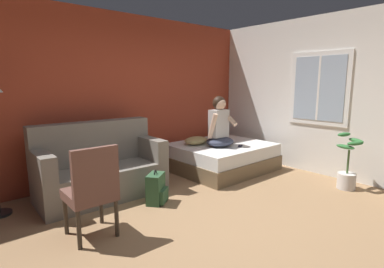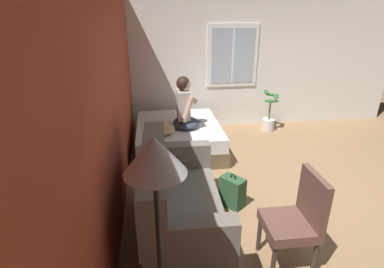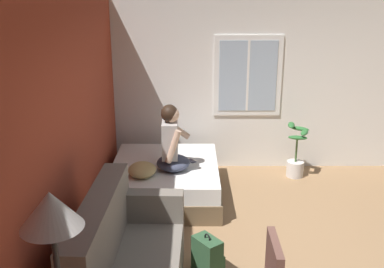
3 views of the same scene
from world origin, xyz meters
The scene contains 11 objects.
ground_plane centered at (0.00, 0.00, 0.00)m, with size 40.00×40.00×0.00m, color #93704C.
wall_back_accent centered at (0.00, 2.55, 1.35)m, with size 10.63×0.16×2.70m, color #993823.
wall_side_with_window centered at (2.90, 0.01, 1.35)m, with size 0.19×6.33×2.70m.
bed centered at (1.72, 1.63, 0.24)m, with size 1.71×1.48×0.48m.
couch centered at (-0.52, 1.85, 0.39)m, with size 1.73×0.88×1.04m.
side_chair centered at (-1.08, 0.77, 0.53)m, with size 0.47×0.47×0.98m.
person_seated centered at (1.55, 1.52, 0.84)m, with size 0.52×0.45×0.88m.
backpack centered at (-0.08, 1.10, 0.19)m, with size 0.35×0.35×0.46m.
throw_pillow centered at (1.34, 1.90, 0.55)m, with size 0.48×0.36×0.14m, color tan.
cell_phone centered at (1.82, 1.26, 0.48)m, with size 0.07×0.14×0.01m, color black.
potted_plant centered at (2.40, -0.33, 0.30)m, with size 0.39×0.37×0.85m.
Camera 1 is at (-2.20, -2.07, 1.60)m, focal length 28.00 mm.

